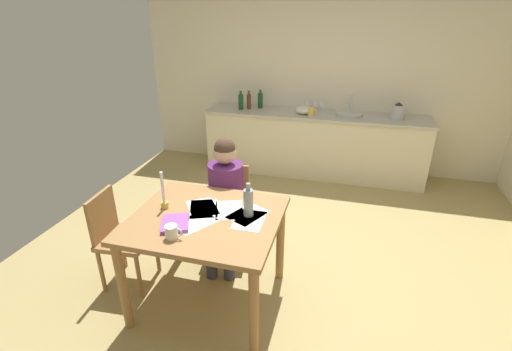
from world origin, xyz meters
TOP-DOWN VIEW (x-y plane):
  - ground_plane at (0.00, 0.00)m, footprint 5.20×5.20m
  - wall_back at (0.00, 2.60)m, footprint 5.20×0.12m
  - kitchen_counter at (0.00, 2.24)m, footprint 3.09×0.64m
  - dining_table at (-0.48, -0.60)m, footprint 1.10×0.98m
  - chair_at_table at (-0.56, 0.13)m, footprint 0.45×0.45m
  - person_seated at (-0.54, -0.02)m, footprint 0.38×0.62m
  - chair_side_empty at (-1.29, -0.58)m, footprint 0.43×0.43m
  - coffee_mug at (-0.59, -0.92)m, footprint 0.13×0.09m
  - candlestick at (-0.84, -0.56)m, footprint 0.06×0.06m
  - book_magazine at (-0.64, -0.77)m, footprint 0.27×0.30m
  - paper_letter at (-0.18, -0.49)m, footprint 0.32×0.36m
  - paper_bill at (-0.34, -0.46)m, footprint 0.30×0.35m
  - paper_envelope at (-0.55, -0.48)m, footprint 0.34×0.36m
  - paper_receipt at (-0.54, -0.49)m, footprint 0.31×0.35m
  - paper_notice at (-0.15, -0.56)m, footprint 0.22×0.30m
  - paper_flyer at (-0.52, -0.70)m, footprint 0.33×0.36m
  - wine_bottle_on_table at (-0.17, -0.50)m, footprint 0.07×0.07m
  - sink_unit at (0.46, 2.24)m, footprint 0.36×0.36m
  - bottle_oil at (-1.07, 2.19)m, footprint 0.07×0.07m
  - bottle_vinegar at (-0.97, 2.24)m, footprint 0.06×0.06m
  - bottle_wine_red at (-0.82, 2.34)m, footprint 0.07×0.07m
  - mixing_bowl at (-0.15, 2.17)m, footprint 0.22×0.22m
  - stovetop_kettle at (1.07, 2.24)m, footprint 0.18×0.18m
  - wine_glass_near_sink at (0.06, 2.39)m, footprint 0.07×0.07m
  - wine_glass_by_kettle at (-0.03, 2.39)m, footprint 0.07×0.07m
  - wine_glass_back_left at (-0.14, 2.39)m, footprint 0.07×0.07m
  - teacup_on_counter at (-0.04, 2.09)m, footprint 0.12×0.08m

SIDE VIEW (x-z plane):
  - ground_plane at x=0.00m, z-range -0.04..0.00m
  - kitchen_counter at x=0.00m, z-range 0.00..0.90m
  - chair_side_empty at x=-1.29m, z-range 0.05..0.90m
  - chair_at_table at x=-0.56m, z-range 0.05..0.90m
  - dining_table at x=-0.48m, z-range 0.28..1.07m
  - person_seated at x=-0.54m, z-range 0.08..1.28m
  - paper_letter at x=-0.18m, z-range 0.79..0.80m
  - paper_bill at x=-0.34m, z-range 0.79..0.80m
  - paper_envelope at x=-0.55m, z-range 0.79..0.80m
  - paper_receipt at x=-0.54m, z-range 0.79..0.80m
  - paper_notice at x=-0.15m, z-range 0.79..0.80m
  - paper_flyer at x=-0.52m, z-range 0.79..0.80m
  - book_magazine at x=-0.64m, z-range 0.79..0.82m
  - coffee_mug at x=-0.59m, z-range 0.79..0.89m
  - candlestick at x=-0.84m, z-range 0.73..1.03m
  - wine_bottle_on_table at x=-0.17m, z-range 0.77..1.04m
  - sink_unit at x=0.46m, z-range 0.80..1.04m
  - mixing_bowl at x=-0.15m, z-range 0.90..1.00m
  - teacup_on_counter at x=-0.04m, z-range 0.90..1.01m
  - stovetop_kettle at x=1.07m, z-range 0.89..1.11m
  - wine_glass_near_sink at x=0.06m, z-range 0.93..1.09m
  - wine_glass_by_kettle at x=-0.03m, z-range 0.93..1.09m
  - wine_glass_back_left at x=-0.14m, z-range 0.93..1.09m
  - bottle_vinegar at x=-0.97m, z-range 0.88..1.14m
  - bottle_wine_red at x=-0.82m, z-range 0.88..1.14m
  - bottle_oil at x=-1.07m, z-range 0.88..1.14m
  - wall_back at x=0.00m, z-range 0.00..2.60m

